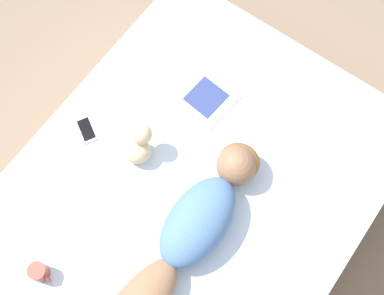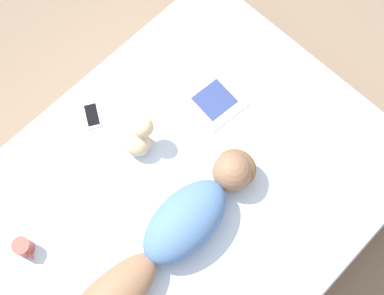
{
  "view_description": "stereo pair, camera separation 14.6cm",
  "coord_description": "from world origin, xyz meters",
  "px_view_note": "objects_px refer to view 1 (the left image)",
  "views": [
    {
      "loc": [
        0.45,
        -0.6,
        3.14
      ],
      "look_at": [
        -0.11,
        0.18,
        0.57
      ],
      "focal_mm": 50.0,
      "sensor_mm": 36.0,
      "label": 1
    },
    {
      "loc": [
        0.56,
        -0.5,
        3.14
      ],
      "look_at": [
        -0.11,
        0.18,
        0.57
      ],
      "focal_mm": 50.0,
      "sensor_mm": 36.0,
      "label": 2
    }
  ],
  "objects_px": {
    "open_magazine": "(188,83)",
    "coffee_mug": "(39,272)",
    "cell_phone": "(86,130)",
    "person": "(180,249)"
  },
  "relations": [
    {
      "from": "open_magazine",
      "to": "coffee_mug",
      "type": "xyz_separation_m",
      "value": [
        0.03,
        -1.24,
        0.05
      ]
    },
    {
      "from": "open_magazine",
      "to": "coffee_mug",
      "type": "distance_m",
      "value": 1.24
    },
    {
      "from": "coffee_mug",
      "to": "cell_phone",
      "type": "distance_m",
      "value": 0.77
    },
    {
      "from": "person",
      "to": "coffee_mug",
      "type": "height_order",
      "value": "person"
    },
    {
      "from": "coffee_mug",
      "to": "cell_phone",
      "type": "relative_size",
      "value": 0.71
    },
    {
      "from": "person",
      "to": "open_magazine",
      "type": "xyz_separation_m",
      "value": [
        -0.51,
        0.77,
        -0.09
      ]
    },
    {
      "from": "person",
      "to": "cell_phone",
      "type": "bearing_deg",
      "value": 162.13
    },
    {
      "from": "person",
      "to": "coffee_mug",
      "type": "distance_m",
      "value": 0.67
    },
    {
      "from": "person",
      "to": "open_magazine",
      "type": "relative_size",
      "value": 2.34
    },
    {
      "from": "person",
      "to": "cell_phone",
      "type": "relative_size",
      "value": 7.94
    }
  ]
}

